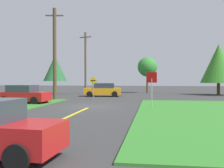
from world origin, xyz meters
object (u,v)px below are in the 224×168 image
at_px(stop_sign, 152,83).
at_px(direction_sign, 93,85).
at_px(utility_pole_mid, 55,53).
at_px(oak_tree_right, 219,63).
at_px(pine_tree_center, 55,68).
at_px(utility_pole_far, 85,62).
at_px(oak_tree_left, 147,67).
at_px(car_approaching_junction, 103,90).
at_px(parked_car_near_building, 24,94).

bearing_deg(stop_sign, direction_sign, -39.34).
height_order(utility_pole_mid, oak_tree_right, utility_pole_mid).
distance_m(utility_pole_mid, oak_tree_right, 21.49).
bearing_deg(pine_tree_center, oak_tree_right, 3.87).
relative_size(utility_pole_mid, pine_tree_center, 1.74).
distance_m(utility_pole_mid, utility_pole_far, 11.51).
xyz_separation_m(oak_tree_left, oak_tree_right, (9.37, -3.51, 0.27)).
bearing_deg(oak_tree_left, utility_pole_mid, -121.71).
bearing_deg(oak_tree_right, oak_tree_left, 159.47).
height_order(utility_pole_mid, pine_tree_center, utility_pole_mid).
bearing_deg(car_approaching_junction, pine_tree_center, -30.82).
xyz_separation_m(car_approaching_junction, utility_pole_far, (-3.54, 5.37, 3.71)).
xyz_separation_m(car_approaching_junction, oak_tree_right, (14.53, 4.97, 3.35)).
height_order(utility_pole_far, oak_tree_left, utility_pole_far).
bearing_deg(oak_tree_right, utility_pole_mid, -148.89).
bearing_deg(oak_tree_right, stop_sign, -115.43).
bearing_deg(car_approaching_junction, direction_sign, 83.85).
bearing_deg(utility_pole_far, car_approaching_junction, -56.63).
distance_m(stop_sign, utility_pole_mid, 12.38).
bearing_deg(oak_tree_right, car_approaching_junction, -161.13).
distance_m(utility_pole_mid, direction_sign, 5.05).
distance_m(car_approaching_junction, utility_pole_far, 7.42).
bearing_deg(stop_sign, oak_tree_left, -74.62).
bearing_deg(pine_tree_center, direction_sign, -50.39).
height_order(car_approaching_junction, utility_pole_far, utility_pole_far).
xyz_separation_m(utility_pole_mid, oak_tree_left, (9.02, 14.61, -0.83)).
relative_size(stop_sign, direction_sign, 1.08).
xyz_separation_m(direction_sign, oak_tree_right, (14.58, 10.33, 2.66)).
bearing_deg(stop_sign, utility_pole_mid, -22.44).
distance_m(direction_sign, oak_tree_left, 14.98).
xyz_separation_m(stop_sign, parked_car_near_building, (-10.95, 2.79, -1.04)).
bearing_deg(car_approaching_junction, stop_sign, 108.51).
bearing_deg(direction_sign, stop_sign, -52.78).
bearing_deg(utility_pole_far, stop_sign, -63.07).
bearing_deg(car_approaching_junction, oak_tree_right, -166.68).
distance_m(parked_car_near_building, direction_sign, 7.13).
distance_m(utility_pole_mid, pine_tree_center, 10.30).
bearing_deg(pine_tree_center, stop_sign, -51.49).
height_order(car_approaching_junction, oak_tree_right, oak_tree_right).
relative_size(parked_car_near_building, car_approaching_junction, 0.96).
distance_m(utility_pole_far, oak_tree_left, 9.25).
xyz_separation_m(stop_sign, pine_tree_center, (-13.27, 16.68, 1.74)).
relative_size(car_approaching_junction, oak_tree_right, 0.67).
relative_size(stop_sign, oak_tree_left, 0.49).
height_order(parked_car_near_building, oak_tree_right, oak_tree_right).
bearing_deg(car_approaching_junction, utility_pole_mid, 52.23).
xyz_separation_m(direction_sign, pine_tree_center, (-7.32, 8.85, 2.07)).
height_order(direction_sign, pine_tree_center, pine_tree_center).
bearing_deg(oak_tree_right, direction_sign, -144.69).
bearing_deg(oak_tree_left, car_approaching_junction, -121.33).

